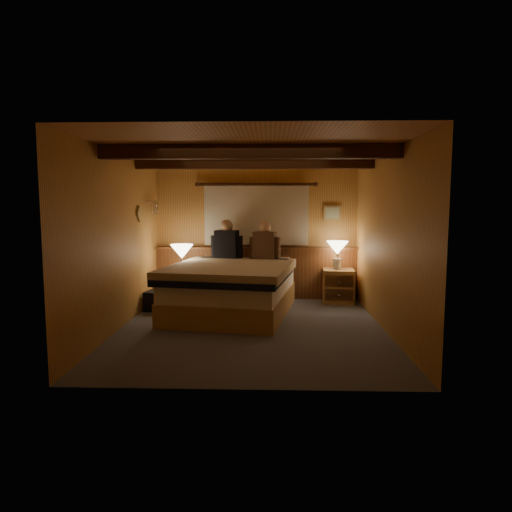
{
  "coord_description": "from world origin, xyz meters",
  "views": [
    {
      "loc": [
        0.25,
        -6.11,
        1.68
      ],
      "look_at": [
        0.05,
        0.4,
        0.96
      ],
      "focal_mm": 32.0,
      "sensor_mm": 36.0,
      "label": 1
    }
  ],
  "objects_px": {
    "bed": "(232,288)",
    "lamp_left": "(182,253)",
    "lamp_right": "(337,250)",
    "nightstand_right": "(338,286)",
    "person_left": "(227,242)",
    "person_right": "(265,243)",
    "nightstand_left": "(183,290)",
    "duffel_bag": "(162,301)"
  },
  "relations": [
    {
      "from": "nightstand_right",
      "to": "nightstand_left",
      "type": "bearing_deg",
      "value": -168.61
    },
    {
      "from": "nightstand_right",
      "to": "person_left",
      "type": "xyz_separation_m",
      "value": [
        -1.93,
        -0.07,
        0.76
      ]
    },
    {
      "from": "nightstand_left",
      "to": "person_left",
      "type": "xyz_separation_m",
      "value": [
        0.72,
        0.27,
        0.78
      ]
    },
    {
      "from": "lamp_right",
      "to": "person_left",
      "type": "distance_m",
      "value": 1.92
    },
    {
      "from": "nightstand_left",
      "to": "lamp_left",
      "type": "bearing_deg",
      "value": 92.99
    },
    {
      "from": "nightstand_left",
      "to": "nightstand_right",
      "type": "bearing_deg",
      "value": -4.79
    },
    {
      "from": "nightstand_right",
      "to": "lamp_right",
      "type": "distance_m",
      "value": 0.63
    },
    {
      "from": "nightstand_right",
      "to": "duffel_bag",
      "type": "height_order",
      "value": "nightstand_right"
    },
    {
      "from": "nightstand_left",
      "to": "lamp_right",
      "type": "relative_size",
      "value": 1.14
    },
    {
      "from": "lamp_left",
      "to": "person_right",
      "type": "xyz_separation_m",
      "value": [
        1.39,
        0.15,
        0.16
      ]
    },
    {
      "from": "nightstand_left",
      "to": "lamp_right",
      "type": "xyz_separation_m",
      "value": [
        2.64,
        0.38,
        0.66
      ]
    },
    {
      "from": "nightstand_left",
      "to": "person_left",
      "type": "distance_m",
      "value": 1.1
    },
    {
      "from": "bed",
      "to": "lamp_left",
      "type": "distance_m",
      "value": 1.18
    },
    {
      "from": "nightstand_right",
      "to": "person_right",
      "type": "relative_size",
      "value": 0.87
    },
    {
      "from": "person_left",
      "to": "duffel_bag",
      "type": "xyz_separation_m",
      "value": [
        -0.98,
        -0.65,
        -0.89
      ]
    },
    {
      "from": "person_left",
      "to": "bed",
      "type": "bearing_deg",
      "value": -66.92
    },
    {
      "from": "bed",
      "to": "lamp_right",
      "type": "relative_size",
      "value": 5.22
    },
    {
      "from": "nightstand_right",
      "to": "person_right",
      "type": "bearing_deg",
      "value": -169.75
    },
    {
      "from": "lamp_left",
      "to": "person_left",
      "type": "bearing_deg",
      "value": 16.53
    },
    {
      "from": "nightstand_right",
      "to": "person_right",
      "type": "xyz_separation_m",
      "value": [
        -1.28,
        -0.14,
        0.75
      ]
    },
    {
      "from": "person_right",
      "to": "bed",
      "type": "bearing_deg",
      "value": -107.29
    },
    {
      "from": "lamp_right",
      "to": "bed",
      "type": "bearing_deg",
      "value": -151.86
    },
    {
      "from": "person_right",
      "to": "duffel_bag",
      "type": "height_order",
      "value": "person_right"
    },
    {
      "from": "nightstand_left",
      "to": "person_right",
      "type": "xyz_separation_m",
      "value": [
        1.38,
        0.2,
        0.77
      ]
    },
    {
      "from": "person_left",
      "to": "lamp_left",
      "type": "bearing_deg",
      "value": -151.29
    },
    {
      "from": "nightstand_left",
      "to": "lamp_right",
      "type": "distance_m",
      "value": 2.74
    },
    {
      "from": "duffel_bag",
      "to": "bed",
      "type": "bearing_deg",
      "value": 1.13
    },
    {
      "from": "nightstand_left",
      "to": "person_right",
      "type": "height_order",
      "value": "person_right"
    },
    {
      "from": "lamp_right",
      "to": "person_left",
      "type": "relative_size",
      "value": 0.71
    },
    {
      "from": "bed",
      "to": "lamp_right",
      "type": "bearing_deg",
      "value": 38.14
    },
    {
      "from": "lamp_left",
      "to": "lamp_right",
      "type": "height_order",
      "value": "lamp_right"
    },
    {
      "from": "nightstand_right",
      "to": "person_right",
      "type": "distance_m",
      "value": 1.49
    },
    {
      "from": "bed",
      "to": "nightstand_left",
      "type": "bearing_deg",
      "value": 157.68
    },
    {
      "from": "bed",
      "to": "person_left",
      "type": "relative_size",
      "value": 3.69
    },
    {
      "from": "bed",
      "to": "person_left",
      "type": "bearing_deg",
      "value": 110.89
    },
    {
      "from": "lamp_left",
      "to": "duffel_bag",
      "type": "relative_size",
      "value": 0.9
    },
    {
      "from": "lamp_left",
      "to": "person_right",
      "type": "height_order",
      "value": "person_right"
    },
    {
      "from": "lamp_left",
      "to": "lamp_right",
      "type": "xyz_separation_m",
      "value": [
        2.65,
        0.33,
        0.04
      ]
    },
    {
      "from": "nightstand_right",
      "to": "lamp_right",
      "type": "height_order",
      "value": "lamp_right"
    },
    {
      "from": "bed",
      "to": "nightstand_right",
      "type": "distance_m",
      "value": 1.99
    },
    {
      "from": "nightstand_right",
      "to": "lamp_left",
      "type": "bearing_deg",
      "value": -169.65
    },
    {
      "from": "bed",
      "to": "duffel_bag",
      "type": "xyz_separation_m",
      "value": [
        -1.14,
        0.17,
        -0.24
      ]
    }
  ]
}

